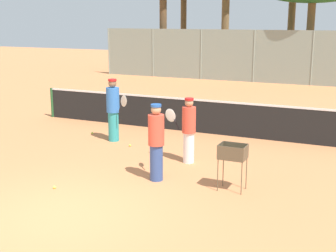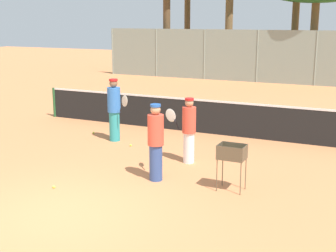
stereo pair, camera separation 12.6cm
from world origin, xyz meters
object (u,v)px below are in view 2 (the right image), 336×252
at_px(tennis_net, 201,115).
at_px(ball_cart, 232,156).
at_px(player_white_outfit, 189,129).
at_px(player_red_cap, 156,141).
at_px(parked_car, 307,68).
at_px(player_yellow_shirt, 114,109).

xyz_separation_m(tennis_net, ball_cart, (2.47, -4.45, 0.20)).
distance_m(player_white_outfit, player_red_cap, 1.51).
bearing_deg(parked_car, player_white_outfit, -89.53).
bearing_deg(ball_cart, tennis_net, 119.01).
distance_m(tennis_net, ball_cart, 5.09).
xyz_separation_m(player_red_cap, ball_cart, (1.72, 0.11, -0.14)).
distance_m(tennis_net, parked_car, 15.40).
bearing_deg(player_white_outfit, parked_car, -84.62).
bearing_deg(player_white_outfit, tennis_net, -68.83).
height_order(tennis_net, parked_car, parked_car).
bearing_deg(ball_cart, parked_car, 94.98).
bearing_deg(ball_cart, player_white_outfit, 138.39).
bearing_deg(parked_car, tennis_net, -92.75).
xyz_separation_m(player_white_outfit, player_red_cap, (-0.14, -1.51, 0.04)).
bearing_deg(tennis_net, player_white_outfit, -73.74).
bearing_deg(player_white_outfit, player_red_cap, 89.56).
bearing_deg(tennis_net, ball_cart, -60.99).
height_order(player_white_outfit, ball_cart, player_white_outfit).
relative_size(player_white_outfit, ball_cart, 1.65).
relative_size(player_yellow_shirt, parked_car, 0.44).
bearing_deg(parked_car, ball_cart, -85.02).
bearing_deg(player_yellow_shirt, player_red_cap, -18.76).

